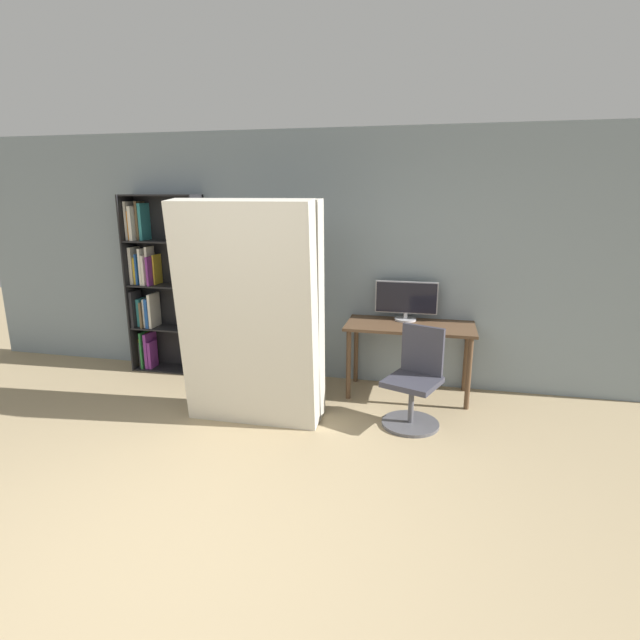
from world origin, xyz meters
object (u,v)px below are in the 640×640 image
Objects in this scene: bookshelf at (159,287)px; mattress_near at (247,318)px; mattress_far at (257,311)px; monitor at (406,300)px; office_chair at (414,387)px.

bookshelf is 1.97m from mattress_near.
mattress_near is 1.00× the size of mattress_far.
bookshelf reaches higher than monitor.
office_chair is (0.15, -0.85, -0.62)m from monitor.
office_chair is 0.44× the size of mattress_far.
bookshelf is (-3.00, 0.86, 0.64)m from office_chair.
mattress_far is at bearing -31.53° from bookshelf.
office_chair is at bearing -15.93° from bookshelf.
mattress_near reaches higher than office_chair.
mattress_far is at bearing -176.01° from office_chair.
monitor is 0.72× the size of office_chair.
office_chair is 1.62m from mattress_near.
bookshelf reaches higher than mattress_far.
monitor is 0.32× the size of bookshelf.
mattress_far is (-1.44, -0.10, 0.65)m from office_chair.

